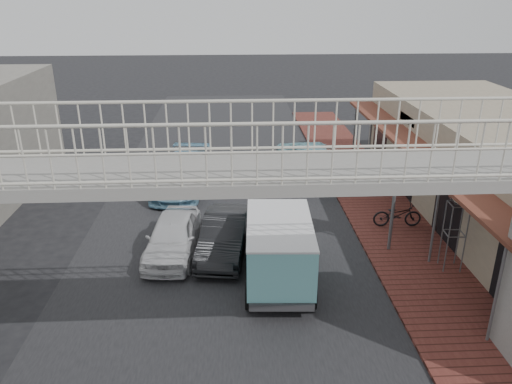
{
  "coord_description": "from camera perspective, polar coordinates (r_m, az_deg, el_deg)",
  "views": [
    {
      "loc": [
        0.43,
        -13.12,
        8.41
      ],
      "look_at": [
        1.28,
        3.23,
        1.8
      ],
      "focal_mm": 35.0,
      "sensor_mm": 36.0,
      "label": 1
    }
  ],
  "objects": [
    {
      "name": "angkot_far",
      "position": [
        22.72,
        -8.44,
        2.06
      ],
      "size": [
        2.75,
        5.43,
        1.51
      ],
      "primitive_type": "imported",
      "rotation": [
        0.0,
        0.0,
        -0.13
      ],
      "color": "#6DA1BE",
      "rests_on": "ground"
    },
    {
      "name": "road_strip",
      "position": [
        15.59,
        -4.16,
        -10.7
      ],
      "size": [
        10.0,
        60.0,
        0.01
      ],
      "primitive_type": "cube",
      "color": "black",
      "rests_on": "ground"
    },
    {
      "name": "dark_sedan",
      "position": [
        17.12,
        -3.61,
        -4.9
      ],
      "size": [
        2.0,
        4.3,
        1.36
      ],
      "primitive_type": "imported",
      "rotation": [
        0.0,
        0.0,
        -0.14
      ],
      "color": "black",
      "rests_on": "ground"
    },
    {
      "name": "motorcycle_far",
      "position": [
        26.02,
        7.98,
        4.32
      ],
      "size": [
        1.74,
        1.08,
        1.01
      ],
      "primitive_type": "imported",
      "rotation": [
        0.0,
        0.0,
        1.18
      ],
      "color": "black",
      "rests_on": "sidewalk"
    },
    {
      "name": "white_hatchback",
      "position": [
        17.22,
        -9.48,
        -5.0
      ],
      "size": [
        1.96,
        4.13,
        1.36
      ],
      "primitive_type": "imported",
      "rotation": [
        0.0,
        0.0,
        -0.09
      ],
      "color": "silver",
      "rests_on": "ground"
    },
    {
      "name": "motorcycle_near",
      "position": [
        19.58,
        15.85,
        -2.49
      ],
      "size": [
        1.83,
        0.7,
        0.95
      ],
      "primitive_type": "imported",
      "rotation": [
        0.0,
        0.0,
        1.53
      ],
      "color": "black",
      "rests_on": "sidewalk"
    },
    {
      "name": "angkot_curb",
      "position": [
        24.91,
        5.89,
        3.98
      ],
      "size": [
        2.88,
        5.6,
        1.51
      ],
      "primitive_type": "imported",
      "rotation": [
        0.0,
        0.0,
        3.21
      ],
      "color": "#6DB0BD",
      "rests_on": "ground"
    },
    {
      "name": "street_clock",
      "position": [
        16.44,
        22.31,
        -0.53
      ],
      "size": [
        0.74,
        0.61,
        2.98
      ],
      "rotation": [
        0.0,
        0.0,
        -0.06
      ],
      "color": "#59595B",
      "rests_on": "sidewalk"
    },
    {
      "name": "arrow_sign",
      "position": [
        17.38,
        18.15,
        2.22
      ],
      "size": [
        2.06,
        1.37,
        3.41
      ],
      "rotation": [
        0.0,
        0.0,
        0.28
      ],
      "color": "#59595B",
      "rests_on": "sidewalk"
    },
    {
      "name": "sidewalk",
      "position": [
        19.15,
        15.89,
        -4.81
      ],
      "size": [
        3.0,
        40.0,
        0.1
      ],
      "primitive_type": "cube",
      "color": "brown",
      "rests_on": "ground"
    },
    {
      "name": "angkot_van",
      "position": [
        15.17,
        2.63,
        -5.78
      ],
      "size": [
        2.19,
        4.43,
        2.12
      ],
      "rotation": [
        0.0,
        0.0,
        -0.05
      ],
      "color": "black",
      "rests_on": "ground"
    },
    {
      "name": "footbridge",
      "position": [
        10.53,
        -4.98,
        -7.92
      ],
      "size": [
        16.4,
        2.4,
        6.34
      ],
      "color": "gray",
      "rests_on": "ground"
    },
    {
      "name": "ground",
      "position": [
        15.59,
        -4.16,
        -10.72
      ],
      "size": [
        120.0,
        120.0,
        0.0
      ],
      "primitive_type": "plane",
      "color": "black",
      "rests_on": "ground"
    },
    {
      "name": "shophouse_row",
      "position": [
        21.1,
        27.19,
        1.82
      ],
      "size": [
        7.2,
        18.0,
        4.0
      ],
      "color": "gray",
      "rests_on": "ground"
    }
  ]
}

